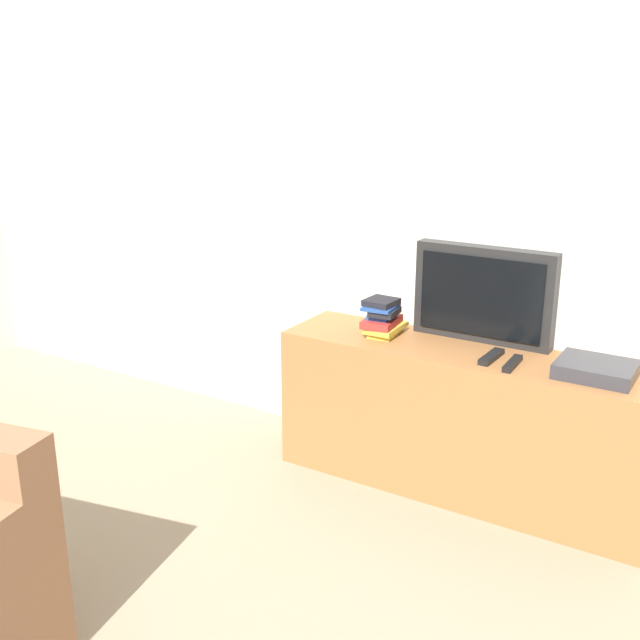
% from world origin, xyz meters
% --- Properties ---
extents(wall_back, '(9.00, 0.06, 2.60)m').
position_xyz_m(wall_back, '(0.00, 3.03, 1.30)').
color(wall_back, silver).
rests_on(wall_back, ground_plane).
extents(tv_stand, '(1.73, 0.43, 0.69)m').
position_xyz_m(tv_stand, '(0.52, 2.76, 0.34)').
color(tv_stand, '#9E6638').
rests_on(tv_stand, ground_plane).
extents(television, '(0.65, 0.09, 0.44)m').
position_xyz_m(television, '(0.52, 2.94, 0.91)').
color(television, black).
rests_on(television, tv_stand).
extents(book_stack, '(0.17, 0.23, 0.18)m').
position_xyz_m(book_stack, '(0.09, 2.77, 0.77)').
color(book_stack, gold).
rests_on(book_stack, tv_stand).
extents(remote_on_stand, '(0.05, 0.20, 0.02)m').
position_xyz_m(remote_on_stand, '(0.65, 2.72, 0.70)').
color(remote_on_stand, black).
rests_on(remote_on_stand, tv_stand).
extents(remote_secondary, '(0.04, 0.19, 0.02)m').
position_xyz_m(remote_secondary, '(0.75, 2.68, 0.70)').
color(remote_secondary, black).
rests_on(remote_secondary, tv_stand).
extents(set_top_box, '(0.30, 0.26, 0.06)m').
position_xyz_m(set_top_box, '(1.08, 2.75, 0.72)').
color(set_top_box, '#333338').
rests_on(set_top_box, tv_stand).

